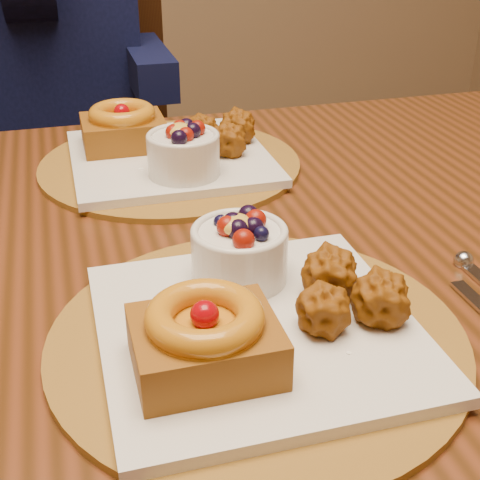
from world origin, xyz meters
The scene contains 4 objects.
dining_table centered at (0.10, -0.01, 0.68)m, with size 1.60×0.90×0.76m.
place_setting_near centered at (0.10, -0.23, 0.78)m, with size 0.38×0.38×0.09m.
place_setting_far centered at (0.10, 0.20, 0.78)m, with size 0.38×0.38×0.09m.
chair_far centered at (0.02, 0.85, 0.51)m, with size 0.51×0.51×0.93m.
Camera 1 is at (-0.05, -0.70, 1.12)m, focal length 50.00 mm.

